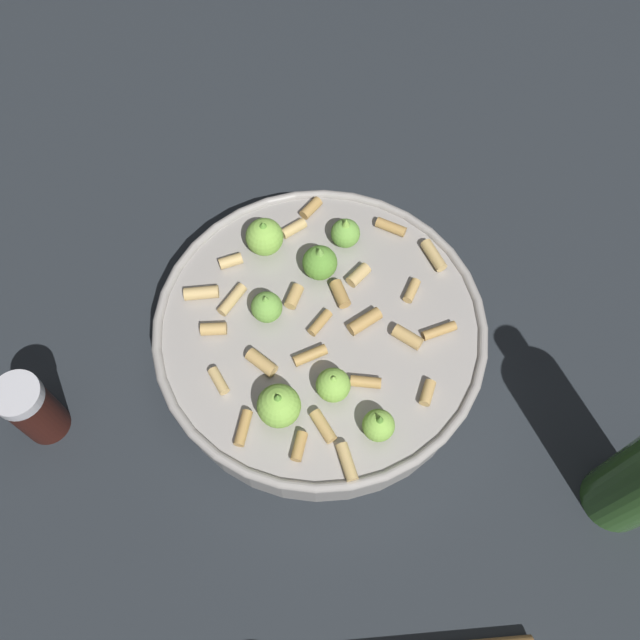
# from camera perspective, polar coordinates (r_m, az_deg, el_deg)

# --- Properties ---
(ground_plane) EXTENTS (2.40, 2.40, 0.00)m
(ground_plane) POSITION_cam_1_polar(r_m,az_deg,el_deg) (0.68, -0.00, -2.46)
(ground_plane) COLOR #23282D
(cooking_pan) EXTENTS (0.31, 0.31, 0.10)m
(cooking_pan) POSITION_cam_1_polar(r_m,az_deg,el_deg) (0.65, -0.06, -1.23)
(cooking_pan) COLOR #9E9993
(cooking_pan) RESTS_ON ground
(pepper_shaker) EXTENTS (0.04, 0.04, 0.08)m
(pepper_shaker) POSITION_cam_1_polar(r_m,az_deg,el_deg) (0.66, -23.14, -6.95)
(pepper_shaker) COLOR #33140F
(pepper_shaker) RESTS_ON ground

